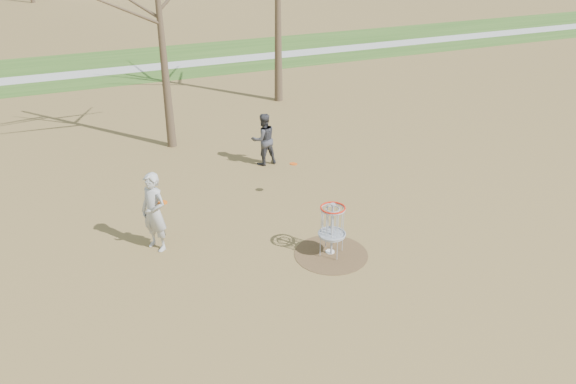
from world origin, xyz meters
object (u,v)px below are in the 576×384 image
at_px(player_standing, 154,212).
at_px(player_throwing, 264,139).
at_px(disc_golf_basket, 332,222).
at_px(disc_grounded, 330,252).

xyz_separation_m(player_standing, player_throwing, (4.25, 3.82, -0.14)).
height_order(player_throwing, disc_golf_basket, player_throwing).
bearing_deg(player_standing, disc_golf_basket, 29.60).
xyz_separation_m(player_standing, disc_golf_basket, (3.81, -1.94, -0.09)).
distance_m(disc_grounded, disc_golf_basket, 0.90).
height_order(player_throwing, disc_grounded, player_throwing).
bearing_deg(disc_golf_basket, disc_grounded, 80.06).
bearing_deg(disc_golf_basket, player_throwing, 85.59).
bearing_deg(player_throwing, disc_grounded, 81.94).
bearing_deg(player_standing, disc_grounded, 30.76).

